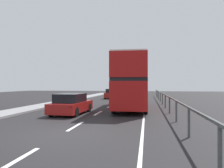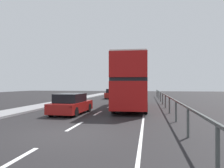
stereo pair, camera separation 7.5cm
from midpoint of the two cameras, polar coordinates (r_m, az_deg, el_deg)
ground_plane at (r=9.23m, az=-13.56°, el=-13.34°), size 73.78×120.00×0.10m
lane_paint_markings at (r=17.44m, az=4.29°, el=-6.95°), size 3.43×46.00×0.01m
bridge_side_railing at (r=17.39m, az=14.63°, el=-3.80°), size 0.10×42.00×1.20m
double_decker_bus_red at (r=18.50m, az=5.25°, el=0.61°), size 2.77×10.45×4.32m
hatchback_car_near at (r=15.08m, az=-11.15°, el=-5.40°), size 2.00×4.20×1.43m
sedan_car_ahead at (r=31.52m, az=0.10°, el=-2.68°), size 1.89×4.45×1.44m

